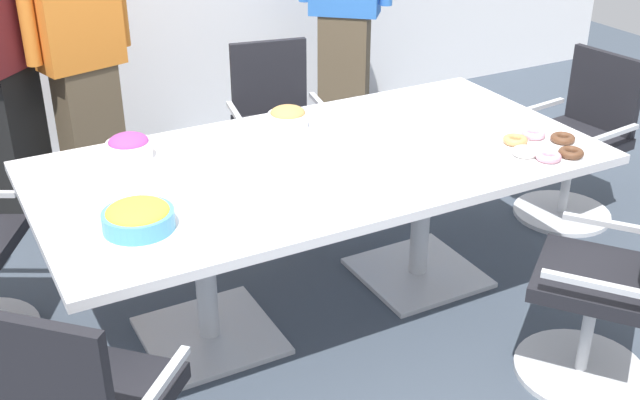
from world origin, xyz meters
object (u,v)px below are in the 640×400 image
at_px(donut_platter, 543,147).
at_px(napkin_pile, 370,166).
at_px(person_standing_2, 81,53).
at_px(person_standing_3, 345,0).
at_px(snack_bowl_candy_mix, 129,147).
at_px(office_chair_4, 277,135).
at_px(office_chair_3, 578,147).
at_px(office_chair_2, 609,293).
at_px(conference_table, 320,185).
at_px(person_standing_1, 0,53).
at_px(snack_bowl_chips_yellow, 138,217).
at_px(snack_bowl_cookies, 288,117).

distance_m(donut_platter, napkin_pile, 0.81).
xyz_separation_m(person_standing_2, person_standing_3, (1.73, 0.14, 0.07)).
xyz_separation_m(person_standing_2, snack_bowl_candy_mix, (-0.09, -1.19, -0.09)).
bearing_deg(office_chair_4, office_chair_3, 156.29).
height_order(office_chair_3, napkin_pile, office_chair_3).
distance_m(office_chair_2, office_chair_3, 1.47).
relative_size(office_chair_3, office_chair_4, 1.00).
height_order(snack_bowl_candy_mix, napkin_pile, snack_bowl_candy_mix).
xyz_separation_m(conference_table, snack_bowl_candy_mix, (-0.72, 0.38, 0.18)).
height_order(conference_table, person_standing_1, person_standing_1).
xyz_separation_m(person_standing_3, napkin_pile, (-1.00, -1.97, -0.16)).
distance_m(office_chair_2, person_standing_2, 2.95).
bearing_deg(snack_bowl_chips_yellow, person_standing_1, 95.23).
bearing_deg(person_standing_3, snack_bowl_chips_yellow, 84.72).
xyz_separation_m(donut_platter, napkin_pile, (-0.80, 0.13, 0.03)).
height_order(snack_bowl_chips_yellow, napkin_pile, snack_bowl_chips_yellow).
distance_m(person_standing_1, snack_bowl_cookies, 1.63).
bearing_deg(person_standing_2, office_chair_3, 133.21).
distance_m(snack_bowl_chips_yellow, snack_bowl_candy_mix, 0.64).
height_order(person_standing_3, napkin_pile, person_standing_3).
height_order(conference_table, person_standing_3, person_standing_3).
height_order(person_standing_1, person_standing_2, person_standing_1).
bearing_deg(conference_table, snack_bowl_candy_mix, 151.85).
height_order(snack_bowl_cookies, donut_platter, snack_bowl_cookies).
height_order(office_chair_2, office_chair_3, same).
xyz_separation_m(office_chair_3, donut_platter, (-0.80, -0.54, 0.36)).
bearing_deg(office_chair_2, donut_platter, 38.78).
relative_size(person_standing_3, napkin_pile, 10.88).
distance_m(office_chair_2, snack_bowl_chips_yellow, 1.82).
bearing_deg(snack_bowl_chips_yellow, snack_bowl_candy_mix, 76.68).
xyz_separation_m(office_chair_4, snack_bowl_candy_mix, (-1.02, -0.70, 0.40)).
relative_size(conference_table, office_chair_3, 2.64).
height_order(office_chair_4, snack_bowl_chips_yellow, office_chair_4).
relative_size(person_standing_1, person_standing_2, 1.04).
distance_m(office_chair_4, snack_bowl_candy_mix, 1.30).
relative_size(person_standing_3, snack_bowl_candy_mix, 9.41).
xyz_separation_m(office_chair_2, snack_bowl_candy_mix, (-1.46, 1.37, 0.40)).
distance_m(person_standing_2, donut_platter, 2.48).
relative_size(office_chair_3, snack_bowl_cookies, 4.88).
distance_m(person_standing_1, napkin_pile, 2.18).
xyz_separation_m(office_chair_3, person_standing_1, (-2.72, 1.46, 0.53)).
bearing_deg(napkin_pile, snack_bowl_chips_yellow, 179.18).
xyz_separation_m(office_chair_4, person_standing_3, (0.79, 0.63, 0.55)).
bearing_deg(snack_bowl_cookies, snack_bowl_candy_mix, -179.96).
xyz_separation_m(office_chair_2, person_standing_1, (-1.78, 2.60, 0.53)).
height_order(snack_bowl_chips_yellow, donut_platter, snack_bowl_chips_yellow).
relative_size(snack_bowl_candy_mix, donut_platter, 0.54).
distance_m(office_chair_2, snack_bowl_candy_mix, 2.05).
bearing_deg(office_chair_4, snack_bowl_chips_yellow, 59.08).
bearing_deg(office_chair_4, person_standing_2, -17.04).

